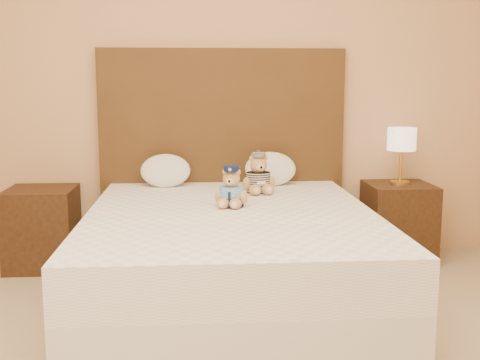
{
  "coord_description": "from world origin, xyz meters",
  "views": [
    {
      "loc": [
        -0.19,
        -2.1,
        1.27
      ],
      "look_at": [
        0.07,
        1.45,
        0.68
      ],
      "focal_mm": 45.0,
      "sensor_mm": 36.0,
      "label": 1
    }
  ],
  "objects_px": {
    "teddy_police": "(231,187)",
    "teddy_prisoner": "(258,174)",
    "pillow_left": "(165,169)",
    "nightstand_left": "(42,228)",
    "pillow_right": "(270,167)",
    "nightstand_right": "(398,222)",
    "bed": "(231,258)",
    "lamp": "(402,142)"
  },
  "relations": [
    {
      "from": "bed",
      "to": "pillow_right",
      "type": "height_order",
      "value": "pillow_right"
    },
    {
      "from": "nightstand_right",
      "to": "teddy_prisoner",
      "type": "relative_size",
      "value": 2.16
    },
    {
      "from": "nightstand_right",
      "to": "pillow_right",
      "type": "height_order",
      "value": "pillow_right"
    },
    {
      "from": "pillow_right",
      "to": "lamp",
      "type": "bearing_deg",
      "value": -1.86
    },
    {
      "from": "nightstand_left",
      "to": "pillow_left",
      "type": "relative_size",
      "value": 1.6
    },
    {
      "from": "nightstand_left",
      "to": "pillow_right",
      "type": "xyz_separation_m",
      "value": [
        1.58,
        0.03,
        0.4
      ]
    },
    {
      "from": "teddy_police",
      "to": "teddy_prisoner",
      "type": "bearing_deg",
      "value": 79.41
    },
    {
      "from": "pillow_right",
      "to": "nightstand_left",
      "type": "bearing_deg",
      "value": -178.91
    },
    {
      "from": "nightstand_left",
      "to": "nightstand_right",
      "type": "relative_size",
      "value": 1.0
    },
    {
      "from": "pillow_right",
      "to": "nightstand_right",
      "type": "bearing_deg",
      "value": -1.86
    },
    {
      "from": "lamp",
      "to": "pillow_right",
      "type": "relative_size",
      "value": 1.12
    },
    {
      "from": "bed",
      "to": "nightstand_right",
      "type": "height_order",
      "value": "same"
    },
    {
      "from": "lamp",
      "to": "pillow_left",
      "type": "distance_m",
      "value": 1.66
    },
    {
      "from": "nightstand_left",
      "to": "nightstand_right",
      "type": "height_order",
      "value": "same"
    },
    {
      "from": "nightstand_right",
      "to": "teddy_police",
      "type": "relative_size",
      "value": 2.35
    },
    {
      "from": "nightstand_left",
      "to": "teddy_prisoner",
      "type": "bearing_deg",
      "value": -10.61
    },
    {
      "from": "teddy_police",
      "to": "teddy_prisoner",
      "type": "relative_size",
      "value": 0.92
    },
    {
      "from": "teddy_prisoner",
      "to": "pillow_right",
      "type": "xyz_separation_m",
      "value": [
        0.12,
        0.3,
        -0.0
      ]
    },
    {
      "from": "pillow_left",
      "to": "pillow_right",
      "type": "bearing_deg",
      "value": 0.0
    },
    {
      "from": "bed",
      "to": "teddy_police",
      "type": "relative_size",
      "value": 8.54
    },
    {
      "from": "nightstand_left",
      "to": "teddy_prisoner",
      "type": "distance_m",
      "value": 1.54
    },
    {
      "from": "teddy_prisoner",
      "to": "pillow_left",
      "type": "xyz_separation_m",
      "value": [
        -0.61,
        0.3,
        -0.01
      ]
    },
    {
      "from": "teddy_prisoner",
      "to": "pillow_left",
      "type": "height_order",
      "value": "teddy_prisoner"
    },
    {
      "from": "teddy_prisoner",
      "to": "bed",
      "type": "bearing_deg",
      "value": -121.58
    },
    {
      "from": "lamp",
      "to": "pillow_right",
      "type": "height_order",
      "value": "lamp"
    },
    {
      "from": "teddy_prisoner",
      "to": "pillow_right",
      "type": "height_order",
      "value": "teddy_prisoner"
    },
    {
      "from": "nightstand_right",
      "to": "lamp",
      "type": "relative_size",
      "value": 1.38
    },
    {
      "from": "nightstand_right",
      "to": "teddy_police",
      "type": "distance_m",
      "value": 1.47
    },
    {
      "from": "pillow_left",
      "to": "teddy_police",
      "type": "bearing_deg",
      "value": -60.09
    },
    {
      "from": "bed",
      "to": "nightstand_left",
      "type": "distance_m",
      "value": 1.48
    },
    {
      "from": "nightstand_left",
      "to": "teddy_police",
      "type": "xyz_separation_m",
      "value": [
        1.26,
        -0.69,
        0.39
      ]
    },
    {
      "from": "lamp",
      "to": "teddy_police",
      "type": "height_order",
      "value": "lamp"
    },
    {
      "from": "teddy_police",
      "to": "pillow_right",
      "type": "height_order",
      "value": "pillow_right"
    },
    {
      "from": "lamp",
      "to": "teddy_police",
      "type": "distance_m",
      "value": 1.43
    },
    {
      "from": "bed",
      "to": "pillow_right",
      "type": "distance_m",
      "value": 0.98
    },
    {
      "from": "teddy_police",
      "to": "nightstand_left",
      "type": "bearing_deg",
      "value": 166.41
    },
    {
      "from": "pillow_left",
      "to": "bed",
      "type": "bearing_deg",
      "value": -64.08
    },
    {
      "from": "nightstand_left",
      "to": "pillow_left",
      "type": "bearing_deg",
      "value": 2.03
    },
    {
      "from": "nightstand_right",
      "to": "nightstand_left",
      "type": "bearing_deg",
      "value": 180.0
    },
    {
      "from": "nightstand_right",
      "to": "teddy_prisoner",
      "type": "height_order",
      "value": "teddy_prisoner"
    },
    {
      "from": "lamp",
      "to": "teddy_prisoner",
      "type": "relative_size",
      "value": 1.57
    },
    {
      "from": "teddy_police",
      "to": "pillow_left",
      "type": "distance_m",
      "value": 0.83
    }
  ]
}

